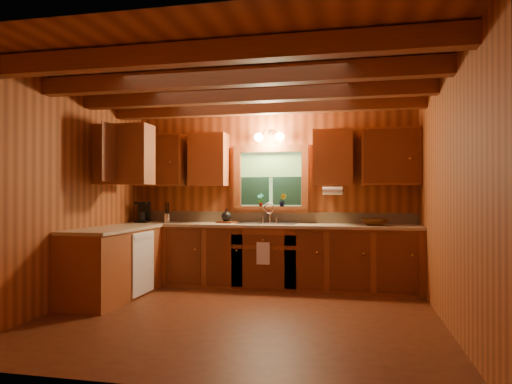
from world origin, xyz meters
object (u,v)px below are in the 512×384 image
at_px(coffee_maker, 143,212).
at_px(wicker_basket, 375,222).
at_px(sink, 268,227).
at_px(cutting_board, 226,222).

relative_size(coffee_maker, wicker_basket, 0.85).
xyz_separation_m(coffee_maker, wicker_basket, (3.38, -0.00, -0.11)).
bearing_deg(sink, cutting_board, 174.66).
bearing_deg(wicker_basket, coffee_maker, 179.93).
xyz_separation_m(sink, cutting_board, (-0.63, 0.06, 0.06)).
xyz_separation_m(coffee_maker, cutting_board, (1.27, 0.11, -0.14)).
height_order(cutting_board, wicker_basket, wicker_basket).
relative_size(coffee_maker, cutting_board, 1.18).
distance_m(sink, coffee_maker, 1.91).
height_order(sink, cutting_board, sink).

